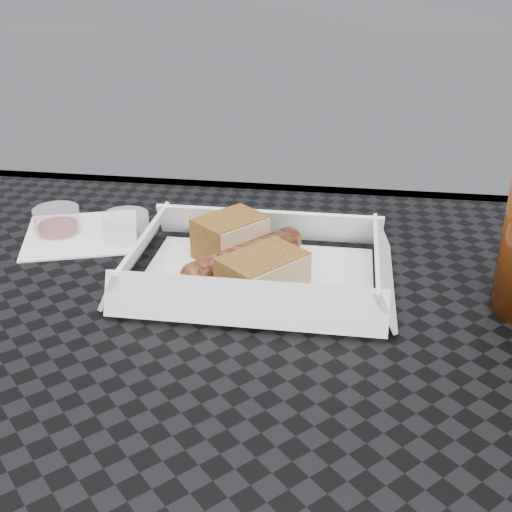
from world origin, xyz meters
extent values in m
cube|color=black|center=(0.00, 0.00, 0.74)|extent=(0.80, 0.80, 0.01)
cube|color=black|center=(0.00, 0.39, 0.73)|extent=(0.80, 0.03, 0.03)
cylinder|color=black|center=(-0.35, 0.35, 0.36)|extent=(0.03, 0.03, 0.73)
cylinder|color=black|center=(0.35, 0.35, 0.36)|extent=(0.03, 0.03, 0.73)
cube|color=white|center=(0.07, 0.13, 0.75)|extent=(0.22, 0.15, 0.00)
cylinder|color=brown|center=(0.06, 0.14, 0.76)|extent=(0.10, 0.11, 0.03)
sphere|color=brown|center=(0.09, 0.19, 0.76)|extent=(0.03, 0.03, 0.03)
sphere|color=brown|center=(0.02, 0.10, 0.76)|extent=(0.03, 0.03, 0.03)
cube|color=brown|center=(0.04, 0.17, 0.77)|extent=(0.08, 0.08, 0.04)
cube|color=brown|center=(0.08, 0.10, 0.77)|extent=(0.09, 0.09, 0.04)
cylinder|color=#E05009|center=(0.13, 0.08, 0.75)|extent=(0.02, 0.02, 0.00)
torus|color=white|center=(0.14, 0.08, 0.75)|extent=(0.02, 0.02, 0.00)
cube|color=#B2D17F|center=(0.15, 0.09, 0.75)|extent=(0.02, 0.02, 0.00)
cube|color=white|center=(-0.14, 0.20, 0.75)|extent=(0.15, 0.15, 0.00)
cylinder|color=maroon|center=(-0.16, 0.20, 0.76)|extent=(0.05, 0.05, 0.03)
cylinder|color=silver|center=(-0.08, 0.20, 0.76)|extent=(0.05, 0.05, 0.03)
camera|label=1|loc=(0.15, -0.41, 1.04)|focal=45.00mm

